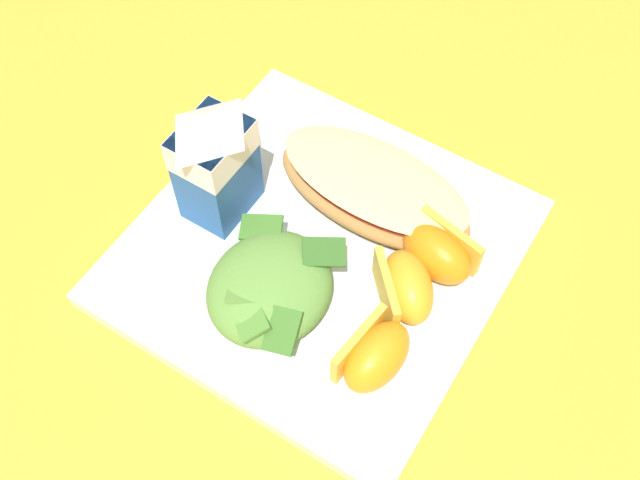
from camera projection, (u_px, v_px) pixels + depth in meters
ground at (320, 257)px, 0.62m from camera, size 3.00×3.00×0.00m
white_plate at (320, 252)px, 0.61m from camera, size 0.28×0.28×0.02m
cheesy_pizza_bread at (374, 189)px, 0.61m from camera, size 0.08×0.17×0.04m
green_salad_pile at (270, 287)px, 0.56m from camera, size 0.11×0.10×0.04m
milk_carton at (215, 159)px, 0.57m from camera, size 0.06×0.05×0.11m
orange_wedge_front at (375, 355)px, 0.53m from camera, size 0.06×0.04×0.04m
orange_wedge_middle at (405, 287)px, 0.56m from camera, size 0.07×0.07×0.04m
orange_wedge_rear at (438, 252)px, 0.58m from camera, size 0.05×0.07×0.04m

